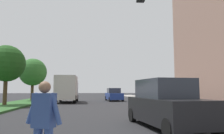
# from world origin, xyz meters

# --- Properties ---
(ground_plane) EXTENTS (140.00, 140.00, 0.00)m
(ground_plane) POSITION_xyz_m (0.00, 30.00, 0.00)
(ground_plane) COLOR #262628
(median_strip) EXTENTS (3.65, 64.00, 0.15)m
(median_strip) POSITION_xyz_m (-7.87, 28.00, 0.07)
(median_strip) COLOR #2D5B28
(median_strip) RESTS_ON ground_plane
(tree_far) EXTENTS (3.42, 3.42, 5.53)m
(tree_far) POSITION_xyz_m (-8.31, 25.52, 3.95)
(tree_far) COLOR #4C3823
(tree_far) RESTS_ON median_strip
(tree_distant) EXTENTS (3.52, 3.52, 5.40)m
(tree_distant) POSITION_xyz_m (-7.87, 33.44, 3.77)
(tree_distant) COLOR #4C3823
(tree_distant) RESTS_ON median_strip
(sidewalk_right) EXTENTS (3.00, 64.00, 0.15)m
(sidewalk_right) POSITION_xyz_m (8.64, 28.00, 0.07)
(sidewalk_right) COLOR #9E9991
(sidewalk_right) RESTS_ON ground_plane
(pedestrian_performer) EXTENTS (0.72, 0.37, 1.69)m
(pedestrian_performer) POSITION_xyz_m (-1.40, 8.51, 0.93)
(pedestrian_performer) COLOR #334C8C
(pedestrian_performer) RESTS_ON ground_plane
(suv_crossing) EXTENTS (2.45, 4.79, 1.97)m
(suv_crossing) POSITION_xyz_m (2.57, 13.17, 0.93)
(suv_crossing) COLOR black
(suv_crossing) RESTS_ON ground_plane
(sedan_midblock) EXTENTS (2.16, 4.29, 1.73)m
(sedan_midblock) POSITION_xyz_m (2.76, 33.87, 0.80)
(sedan_midblock) COLOR navy
(sedan_midblock) RESTS_ON ground_plane
(truck_box_delivery) EXTENTS (2.40, 6.20, 3.10)m
(truck_box_delivery) POSITION_xyz_m (-3.21, 31.07, 1.63)
(truck_box_delivery) COLOR silver
(truck_box_delivery) RESTS_ON ground_plane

